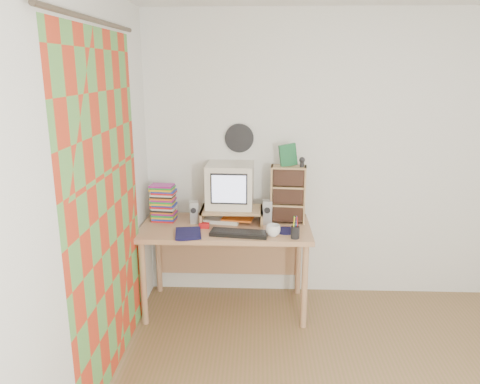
# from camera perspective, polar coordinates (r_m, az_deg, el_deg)

# --- Properties ---
(back_wall) EXTENTS (3.50, 0.00, 3.50)m
(back_wall) POSITION_cam_1_polar(r_m,az_deg,el_deg) (4.18, 12.80, 3.95)
(back_wall) COLOR white
(back_wall) RESTS_ON floor
(left_wall) EXTENTS (0.00, 3.50, 3.50)m
(left_wall) POSITION_cam_1_polar(r_m,az_deg,el_deg) (2.61, -20.10, -3.21)
(left_wall) COLOR white
(left_wall) RESTS_ON floor
(curtain) EXTENTS (0.00, 2.20, 2.20)m
(curtain) POSITION_cam_1_polar(r_m,az_deg,el_deg) (3.05, -15.90, -2.24)
(curtain) COLOR red
(curtain) RESTS_ON left_wall
(wall_disc) EXTENTS (0.25, 0.02, 0.25)m
(wall_disc) POSITION_cam_1_polar(r_m,az_deg,el_deg) (4.06, -0.09, 6.58)
(wall_disc) COLOR black
(wall_disc) RESTS_ON back_wall
(desk) EXTENTS (1.40, 0.70, 0.75)m
(desk) POSITION_cam_1_polar(r_m,az_deg,el_deg) (4.00, -1.70, -5.66)
(desk) COLOR tan
(desk) RESTS_ON floor
(monitor_riser) EXTENTS (0.52, 0.30, 0.12)m
(monitor_riser) POSITION_cam_1_polar(r_m,az_deg,el_deg) (3.95, -0.96, -2.38)
(monitor_riser) COLOR tan
(monitor_riser) RESTS_ON desk
(crt_monitor) EXTENTS (0.40, 0.40, 0.37)m
(crt_monitor) POSITION_cam_1_polar(r_m,az_deg,el_deg) (3.94, -1.23, 0.75)
(crt_monitor) COLOR silver
(crt_monitor) RESTS_ON monitor_riser
(speaker_left) EXTENTS (0.08, 0.08, 0.19)m
(speaker_left) POSITION_cam_1_polar(r_m,az_deg,el_deg) (3.95, -5.62, -2.48)
(speaker_left) COLOR #AEAFB3
(speaker_left) RESTS_ON desk
(speaker_right) EXTENTS (0.08, 0.08, 0.20)m
(speaker_right) POSITION_cam_1_polar(r_m,az_deg,el_deg) (3.91, 3.31, -2.49)
(speaker_right) COLOR #AEAFB3
(speaker_right) RESTS_ON desk
(keyboard) EXTENTS (0.47, 0.21, 0.03)m
(keyboard) POSITION_cam_1_polar(r_m,az_deg,el_deg) (3.67, -0.11, -5.05)
(keyboard) COLOR black
(keyboard) RESTS_ON desk
(dvd_stack) EXTENTS (0.20, 0.15, 0.27)m
(dvd_stack) POSITION_cam_1_polar(r_m,az_deg,el_deg) (4.03, -9.29, -1.62)
(dvd_stack) COLOR brown
(dvd_stack) RESTS_ON desk
(cd_rack) EXTENTS (0.30, 0.18, 0.48)m
(cd_rack) POSITION_cam_1_polar(r_m,az_deg,el_deg) (3.94, 5.90, -0.28)
(cd_rack) COLOR tan
(cd_rack) RESTS_ON desk
(mug) EXTENTS (0.14, 0.14, 0.09)m
(mug) POSITION_cam_1_polar(r_m,az_deg,el_deg) (3.65, 4.05, -4.71)
(mug) COLOR white
(mug) RESTS_ON desk
(diary) EXTENTS (0.27, 0.22, 0.05)m
(diary) POSITION_cam_1_polar(r_m,az_deg,el_deg) (3.70, -7.88, -4.91)
(diary) COLOR #12113E
(diary) RESTS_ON desk
(mousepad) EXTENTS (0.20, 0.20, 0.00)m
(mousepad) POSITION_cam_1_polar(r_m,az_deg,el_deg) (3.79, 5.58, -4.72)
(mousepad) COLOR black
(mousepad) RESTS_ON desk
(pen_cup) EXTENTS (0.08, 0.08, 0.13)m
(pen_cup) POSITION_cam_1_polar(r_m,az_deg,el_deg) (3.61, 6.76, -4.62)
(pen_cup) COLOR black
(pen_cup) RESTS_ON desk
(papers) EXTENTS (0.33, 0.26, 0.04)m
(papers) POSITION_cam_1_polar(r_m,az_deg,el_deg) (4.01, -1.37, -3.26)
(papers) COLOR white
(papers) RESTS_ON desk
(red_box) EXTENTS (0.08, 0.05, 0.04)m
(red_box) POSITION_cam_1_polar(r_m,az_deg,el_deg) (3.84, -4.38, -4.10)
(red_box) COLOR red
(red_box) RESTS_ON desk
(game_box) EXTENTS (0.14, 0.07, 0.18)m
(game_box) POSITION_cam_1_polar(r_m,az_deg,el_deg) (3.87, 5.88, 4.50)
(game_box) COLOR #1B5E34
(game_box) RESTS_ON cd_rack
(webcam) EXTENTS (0.05, 0.05, 0.08)m
(webcam) POSITION_cam_1_polar(r_m,az_deg,el_deg) (3.86, 7.57, 3.65)
(webcam) COLOR black
(webcam) RESTS_ON cd_rack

